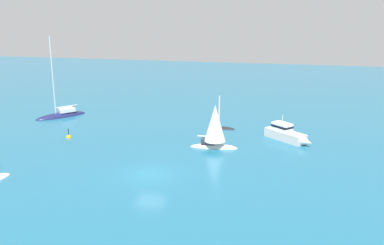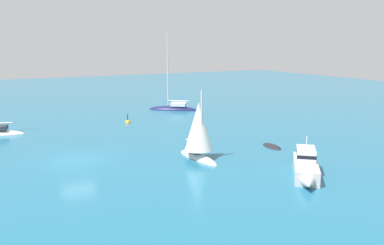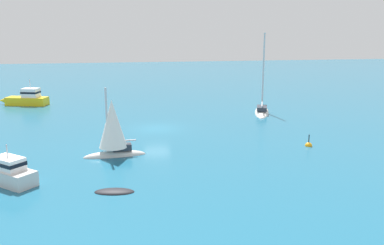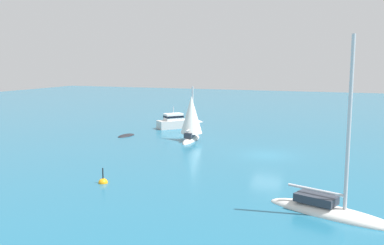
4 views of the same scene
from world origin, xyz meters
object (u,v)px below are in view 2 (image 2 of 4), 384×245
Objects in this scene: powerboat at (306,166)px; channel_buoy at (128,123)px; skiff at (272,147)px; sailboat at (173,109)px; yacht at (198,133)px.

powerboat reaches higher than channel_buoy.
skiff is 21.85m from sailboat.
skiff is 1.97× the size of channel_buoy.
yacht is at bearing 90.57° from channel_buoy.
yacht is 8.41m from powerboat.
skiff is 7.69m from yacht.
sailboat is at bearing 154.41° from yacht.
skiff is at bearing 115.19° from channel_buoy.
powerboat is at bearing 101.03° from channel_buoy.
yacht reaches higher than channel_buoy.
skiff is at bearing -161.90° from powerboat.
channel_buoy is at bearing 175.72° from yacht.
yacht is at bearing 107.38° from sailboat.
sailboat reaches higher than channel_buoy.
yacht is 4.44× the size of channel_buoy.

